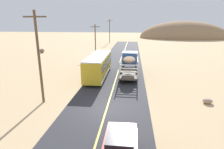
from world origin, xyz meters
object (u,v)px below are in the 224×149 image
object	(u,v)px
livestock_truck	(130,61)
power_pole_far	(110,30)
power_pole_mid	(95,39)
boulder_near_shoulder	(42,51)
power_pole_near	(39,56)
boulder_mid_field	(208,101)
bus	(98,65)

from	to	relation	value
livestock_truck	power_pole_far	xyz separation A→B (m)	(-8.42, 42.10, 2.80)
power_pole_mid	boulder_near_shoulder	xyz separation A→B (m)	(-14.61, 2.17, -3.40)
power_pole_near	power_pole_far	xyz separation A→B (m)	(-0.00, 54.88, -0.19)
livestock_truck	power_pole_mid	xyz separation A→B (m)	(-8.42, 14.66, 2.12)
livestock_truck	boulder_mid_field	bearing A→B (deg)	-54.13
livestock_truck	power_pole_mid	bearing A→B (deg)	119.87
livestock_truck	bus	distance (m)	5.52
livestock_truck	power_pole_far	world-z (taller)	power_pole_far
livestock_truck	power_pole_far	distance (m)	43.03
power_pole_mid	boulder_near_shoulder	world-z (taller)	power_pole_mid
power_pole_near	power_pole_mid	size ratio (longest dim) A/B	1.23
power_pole_far	boulder_mid_field	distance (m)	55.98
livestock_truck	power_pole_near	bearing A→B (deg)	-123.39
livestock_truck	power_pole_near	distance (m)	15.59
livestock_truck	bus	world-z (taller)	bus
boulder_near_shoulder	boulder_mid_field	size ratio (longest dim) A/B	1.53
power_pole_near	boulder_near_shoulder	bearing A→B (deg)	116.27
power_pole_near	power_pole_far	world-z (taller)	power_pole_near
power_pole_mid	boulder_mid_field	world-z (taller)	power_pole_mid
power_pole_near	boulder_near_shoulder	world-z (taller)	power_pole_near
power_pole_mid	boulder_mid_field	distance (m)	30.92
livestock_truck	boulder_mid_field	world-z (taller)	livestock_truck
power_pole_near	power_pole_far	bearing A→B (deg)	90.00
livestock_truck	boulder_near_shoulder	distance (m)	28.56
power_pole_mid	power_pole_far	bearing A→B (deg)	90.00
boulder_near_shoulder	bus	bearing A→B (deg)	-47.25
bus	power_pole_far	size ratio (longest dim) A/B	1.16
power_pole_mid	power_pole_near	bearing A→B (deg)	-90.00
bus	boulder_mid_field	world-z (taller)	bus
power_pole_near	power_pole_mid	distance (m)	27.45
power_pole_near	power_pole_far	size ratio (longest dim) A/B	1.04
power_pole_far	boulder_mid_field	xyz separation A→B (m)	(16.52, -53.31, -4.35)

